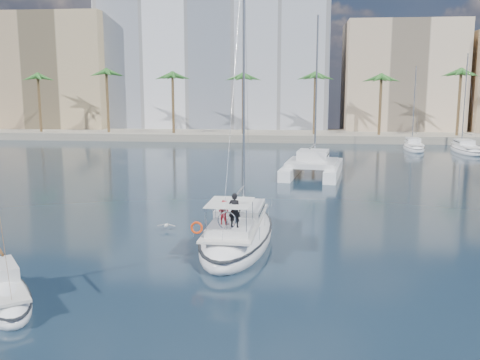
# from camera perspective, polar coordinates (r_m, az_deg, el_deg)

# --- Properties ---
(ground) EXTENTS (160.00, 160.00, 0.00)m
(ground) POSITION_cam_1_polar(r_m,az_deg,el_deg) (31.59, -0.47, -6.29)
(ground) COLOR black
(ground) RESTS_ON ground
(quay) EXTENTS (120.00, 14.00, 1.20)m
(quay) POSITION_cam_1_polar(r_m,az_deg,el_deg) (91.57, 3.82, 4.78)
(quay) COLOR gray
(quay) RESTS_ON ground
(building_modern) EXTENTS (42.00, 16.00, 28.00)m
(building_modern) POSITION_cam_1_polar(r_m,az_deg,el_deg) (104.40, -2.59, 12.79)
(building_modern) COLOR white
(building_modern) RESTS_ON ground
(building_tan_left) EXTENTS (22.00, 14.00, 22.00)m
(building_tan_left) POSITION_cam_1_polar(r_m,az_deg,el_deg) (109.06, -18.97, 10.57)
(building_tan_left) COLOR tan
(building_tan_left) RESTS_ON ground
(building_beige) EXTENTS (20.00, 14.00, 20.00)m
(building_beige) POSITION_cam_1_polar(r_m,az_deg,el_deg) (101.85, 16.76, 10.21)
(building_beige) COLOR beige
(building_beige) RESTS_ON ground
(palm_left) EXTENTS (3.60, 3.60, 12.30)m
(palm_left) POSITION_cam_1_polar(r_m,az_deg,el_deg) (94.83, -17.56, 10.38)
(palm_left) COLOR brown
(palm_left) RESTS_ON ground
(palm_centre) EXTENTS (3.60, 3.60, 12.30)m
(palm_centre) POSITION_cam_1_polar(r_m,az_deg,el_deg) (87.21, 3.79, 10.89)
(palm_centre) COLOR brown
(palm_centre) RESTS_ON ground
(main_sloop) EXTENTS (4.28, 12.10, 17.75)m
(main_sloop) POSITION_cam_1_polar(r_m,az_deg,el_deg) (30.74, -0.26, -5.70)
(main_sloop) COLOR white
(main_sloop) RESTS_ON ground
(small_sloop) EXTENTS (5.71, 6.52, 9.54)m
(small_sloop) POSITION_cam_1_polar(r_m,az_deg,el_deg) (24.75, -24.09, -10.94)
(small_sloop) COLOR white
(small_sloop) RESTS_ON ground
(catamaran) EXTENTS (6.80, 11.38, 15.83)m
(catamaran) POSITION_cam_1_polar(r_m,az_deg,el_deg) (54.32, 7.76, 1.70)
(catamaran) COLOR white
(catamaran) RESTS_ON ground
(seagull) EXTENTS (1.15, 0.49, 0.21)m
(seagull) POSITION_cam_1_polar(r_m,az_deg,el_deg) (33.69, -7.85, -4.81)
(seagull) COLOR silver
(seagull) RESTS_ON ground
(moored_yacht_a) EXTENTS (3.37, 9.52, 11.90)m
(moored_yacht_a) POSITION_cam_1_polar(r_m,az_deg,el_deg) (79.39, 18.02, 3.09)
(moored_yacht_a) COLOR white
(moored_yacht_a) RESTS_ON ground
(moored_yacht_b) EXTENTS (3.32, 10.83, 13.72)m
(moored_yacht_b) POSITION_cam_1_polar(r_m,az_deg,el_deg) (79.10, 22.93, 2.76)
(moored_yacht_b) COLOR white
(moored_yacht_b) RESTS_ON ground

